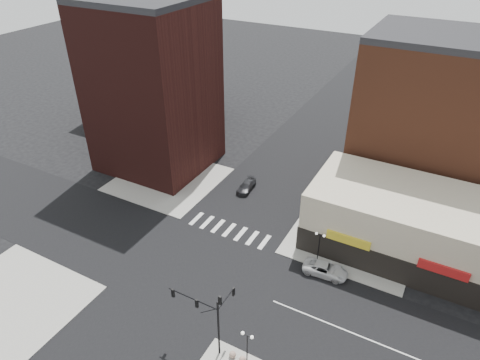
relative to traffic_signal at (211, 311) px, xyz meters
The scene contains 15 objects.
ground 11.76m from the traffic_signal, 132.74° to the left, with size 240.00×240.00×0.00m, color black.
road_ew 11.76m from the traffic_signal, 132.74° to the left, with size 200.00×14.00×0.02m, color black.
road_ns 11.76m from the traffic_signal, 132.74° to the left, with size 14.00×200.00×0.02m, color black.
sidewalk_nw 31.55m from the traffic_signal, 134.23° to the left, with size 15.00×15.00×0.12m, color gray.
sidewalk_ne 23.99m from the traffic_signal, 71.98° to the left, with size 15.00×15.00×0.12m, color gray.
sidewalk_sw 23.26m from the traffic_signal, 162.94° to the right, with size 15.00×15.00×0.12m, color gray.
building_nw 37.93m from the traffic_signal, 134.90° to the left, with size 16.00×15.00×25.00m, color #341310.
building_nw_low 57.36m from the traffic_signal, 133.17° to the left, with size 20.00×18.00×12.00m, color #341310.
building_ne_midrise 39.60m from the traffic_signal, 72.51° to the left, with size 18.00×15.00×22.00m, color brown.
building_ne_row 26.71m from the traffic_signal, 58.92° to the left, with size 24.20×12.20×8.00m.
traffic_signal is the anchor object (origin of this frame).
street_lamp_se_a 4.12m from the traffic_signal, ahead, with size 1.22×0.32×4.16m.
street_lamp_ne 16.62m from the traffic_signal, 73.25° to the left, with size 1.22×0.32×4.16m.
white_suv 16.20m from the traffic_signal, 66.44° to the left, with size 2.35×5.10×1.42m, color silver.
dark_sedan_north 27.65m from the traffic_signal, 110.97° to the left, with size 1.79×4.40×1.28m, color black.
Camera 1 is at (21.95, -29.54, 35.21)m, focal length 32.00 mm.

